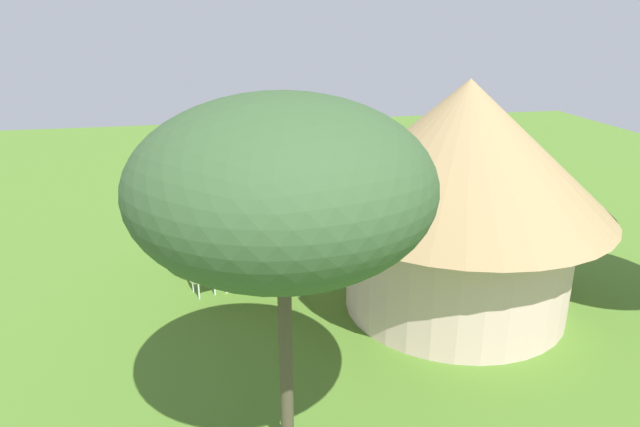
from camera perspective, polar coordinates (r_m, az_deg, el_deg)
name	(u,v)px	position (r m, az deg, el deg)	size (l,w,h in m)	color
ground_plane	(350,235)	(15.99, 3.02, -2.17)	(36.00, 36.00, 0.00)	#4C7627
thatched_hut	(462,185)	(11.67, 13.95, 2.76)	(5.86, 5.86, 4.72)	beige
shade_umbrella	(247,159)	(12.42, -7.28, 5.44)	(3.48, 3.48, 3.34)	#4E4E2E
patio_dining_table	(251,255)	(13.14, -6.86, -4.14)	(1.52, 1.06, 0.74)	silver
patio_chair_west_end	(254,240)	(14.35, -6.57, -2.64)	(0.49, 0.48, 0.90)	silver
patio_chair_near_lawn	(199,273)	(12.80, -11.96, -5.80)	(0.54, 0.56, 0.90)	white
patio_chair_east_end	(299,272)	(12.59, -2.08, -5.80)	(0.60, 0.61, 0.90)	silver
guest_beside_umbrella	(208,219)	(14.71, -11.13, -0.52)	(0.51, 0.39, 1.59)	black
standing_watcher	(418,170)	(18.90, 9.73, 4.32)	(0.49, 0.47, 1.72)	black
striped_lounge_chair	(462,229)	(16.23, 13.99, -1.46)	(0.86, 0.97, 0.60)	#2270B9
zebra_nearest_camera	(364,196)	(16.08, 4.44, 1.79)	(0.79, 2.16, 1.56)	silver
zebra_by_umbrella	(282,183)	(17.44, -3.79, 3.03)	(0.94, 2.33, 1.50)	silver
acacia_tree_right_background	(282,187)	(6.81, -3.82, 2.64)	(3.69, 3.69, 5.04)	#4A4430
brick_patio_kerb	(245,211)	(17.94, -7.47, 0.27)	(2.80, 0.36, 0.08)	#A55152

